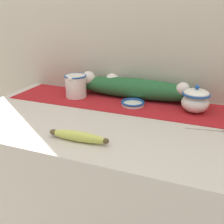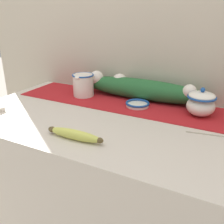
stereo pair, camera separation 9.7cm
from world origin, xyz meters
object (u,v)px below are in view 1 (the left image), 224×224
object	(u,v)px
cream_pitcher	(76,85)
spoon	(223,131)
small_dish	(133,103)
banana	(78,136)
sugar_bowl	(195,100)

from	to	relation	value
cream_pitcher	spoon	world-z (taller)	cream_pitcher
small_dish	cream_pitcher	bearing A→B (deg)	176.41
small_dish	banana	xyz separation A→B (m)	(-0.08, -0.40, 0.00)
spoon	sugar_bowl	bearing A→B (deg)	117.12
banana	sugar_bowl	bearing A→B (deg)	49.82
cream_pitcher	banana	xyz separation A→B (m)	(0.24, -0.42, -0.05)
sugar_bowl	small_dish	distance (m)	0.28
sugar_bowl	small_dish	bearing A→B (deg)	-176.24
sugar_bowl	spoon	size ratio (longest dim) A/B	0.73
cream_pitcher	spoon	xyz separation A→B (m)	(0.70, -0.16, -0.06)
sugar_bowl	spoon	bearing A→B (deg)	-53.82
banana	spoon	bearing A→B (deg)	28.76
small_dish	spoon	distance (m)	0.42
cream_pitcher	small_dish	distance (m)	0.32
sugar_bowl	spoon	xyz separation A→B (m)	(0.12, -0.16, -0.05)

